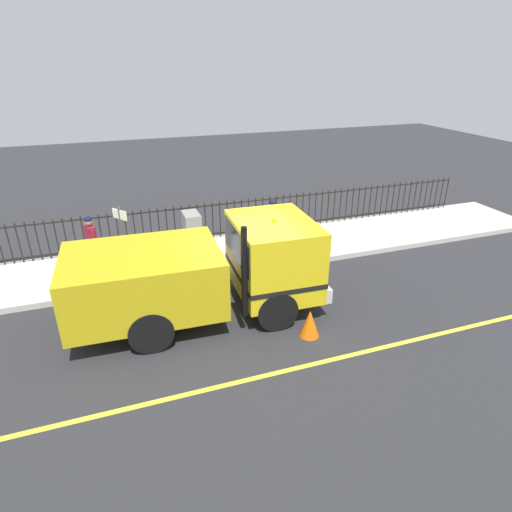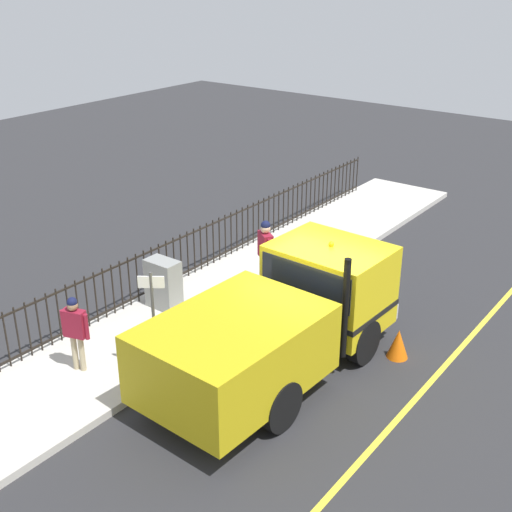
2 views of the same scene
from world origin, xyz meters
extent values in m
plane|color=#2B2B2D|center=(0.00, 0.00, 0.00)|extent=(51.12, 51.12, 0.00)
cube|color=beige|center=(3.16, 0.00, 0.08)|extent=(2.86, 23.24, 0.16)
cube|color=yellow|center=(-2.49, 0.00, 0.00)|extent=(0.12, 20.91, 0.01)
cube|color=yellow|center=(0.02, -0.67, 1.36)|extent=(2.43, 1.92, 1.76)
cube|color=black|center=(0.02, -0.67, 1.74)|extent=(2.24, 1.95, 0.77)
cube|color=gold|center=(0.15, 2.41, 1.16)|extent=(2.49, 3.52, 1.35)
cube|color=silver|center=(-0.02, -1.66, 0.63)|extent=(2.24, 0.29, 0.36)
cube|color=black|center=(0.02, -0.67, 0.97)|extent=(2.45, 1.94, 0.12)
cylinder|color=black|center=(1.09, -0.44, 0.48)|extent=(0.34, 0.97, 0.96)
cylinder|color=black|center=(-1.02, -0.35, 0.48)|extent=(0.34, 0.97, 0.96)
cylinder|color=black|center=(1.20, 2.37, 0.48)|extent=(0.34, 0.97, 0.96)
cylinder|color=black|center=(-0.91, 2.46, 0.48)|extent=(0.34, 0.97, 0.96)
sphere|color=orange|center=(0.02, -0.67, 2.29)|extent=(0.12, 0.12, 0.12)
cylinder|color=black|center=(-0.96, 0.39, 1.53)|extent=(0.14, 0.14, 2.11)
cube|color=maroon|center=(2.36, -1.56, 1.35)|extent=(0.56, 0.48, 0.65)
sphere|color=beige|center=(2.36, -1.56, 1.80)|extent=(0.24, 0.24, 0.24)
sphere|color=#14193F|center=(2.36, -1.56, 1.88)|extent=(0.23, 0.23, 0.23)
cylinder|color=#4C6047|center=(2.44, -1.61, 0.60)|extent=(0.13, 0.13, 0.87)
cylinder|color=#4C6047|center=(2.29, -1.51, 0.60)|extent=(0.13, 0.13, 0.87)
cylinder|color=maroon|center=(2.60, -1.72, 1.32)|extent=(0.09, 0.09, 0.61)
cylinder|color=maroon|center=(2.12, -1.40, 1.32)|extent=(0.09, 0.09, 0.61)
cube|color=maroon|center=(3.23, 3.53, 1.21)|extent=(0.50, 0.34, 0.57)
sphere|color=#997051|center=(3.23, 3.53, 1.60)|extent=(0.21, 0.21, 0.21)
sphere|color=#14193F|center=(3.23, 3.53, 1.67)|extent=(0.20, 0.20, 0.20)
cylinder|color=tan|center=(3.31, 3.56, 0.54)|extent=(0.11, 0.11, 0.76)
cylinder|color=tan|center=(3.15, 3.50, 0.54)|extent=(0.11, 0.11, 0.76)
cylinder|color=maroon|center=(3.47, 3.61, 1.18)|extent=(0.09, 0.09, 0.54)
cylinder|color=maroon|center=(2.98, 3.45, 1.18)|extent=(0.09, 0.09, 0.54)
cylinder|color=black|center=(4.43, -9.87, 0.78)|extent=(0.04, 0.04, 1.24)
cylinder|color=black|center=(4.43, -9.62, 0.78)|extent=(0.04, 0.04, 1.24)
cylinder|color=black|center=(4.43, -9.37, 0.78)|extent=(0.04, 0.04, 1.24)
cylinder|color=black|center=(4.43, -9.12, 0.78)|extent=(0.04, 0.04, 1.24)
cylinder|color=black|center=(4.43, -8.86, 0.78)|extent=(0.04, 0.04, 1.24)
cylinder|color=black|center=(4.43, -8.61, 0.78)|extent=(0.04, 0.04, 1.24)
cylinder|color=black|center=(4.43, -8.36, 0.78)|extent=(0.04, 0.04, 1.24)
cylinder|color=black|center=(4.43, -8.10, 0.78)|extent=(0.04, 0.04, 1.24)
cylinder|color=black|center=(4.43, -7.85, 0.78)|extent=(0.04, 0.04, 1.24)
cylinder|color=black|center=(4.43, -7.60, 0.78)|extent=(0.04, 0.04, 1.24)
cylinder|color=black|center=(4.43, -7.34, 0.78)|extent=(0.04, 0.04, 1.24)
cylinder|color=black|center=(4.43, -7.09, 0.78)|extent=(0.04, 0.04, 1.24)
cylinder|color=black|center=(4.43, -6.84, 0.78)|extent=(0.04, 0.04, 1.24)
cylinder|color=black|center=(4.43, -6.58, 0.78)|extent=(0.04, 0.04, 1.24)
cylinder|color=black|center=(4.43, -6.33, 0.78)|extent=(0.04, 0.04, 1.24)
cylinder|color=black|center=(4.43, -6.08, 0.78)|extent=(0.04, 0.04, 1.24)
cylinder|color=black|center=(4.43, -5.82, 0.78)|extent=(0.04, 0.04, 1.24)
cylinder|color=black|center=(4.43, -5.57, 0.78)|extent=(0.04, 0.04, 1.24)
cylinder|color=black|center=(4.43, -5.32, 0.78)|extent=(0.04, 0.04, 1.24)
cylinder|color=black|center=(4.43, -5.06, 0.78)|extent=(0.04, 0.04, 1.24)
cylinder|color=black|center=(4.43, -4.81, 0.78)|extent=(0.04, 0.04, 1.24)
cylinder|color=black|center=(4.43, -4.56, 0.78)|extent=(0.04, 0.04, 1.24)
cylinder|color=black|center=(4.43, -4.30, 0.78)|extent=(0.04, 0.04, 1.24)
cylinder|color=black|center=(4.43, -4.05, 0.78)|extent=(0.04, 0.04, 1.24)
cylinder|color=black|center=(4.43, -3.80, 0.78)|extent=(0.04, 0.04, 1.24)
cylinder|color=black|center=(4.43, -3.54, 0.78)|extent=(0.04, 0.04, 1.24)
cylinder|color=black|center=(4.43, -3.29, 0.78)|extent=(0.04, 0.04, 1.24)
cylinder|color=black|center=(4.43, -3.04, 0.78)|extent=(0.04, 0.04, 1.24)
cylinder|color=black|center=(4.43, -2.79, 0.78)|extent=(0.04, 0.04, 1.24)
cylinder|color=black|center=(4.43, -2.53, 0.78)|extent=(0.04, 0.04, 1.24)
cylinder|color=black|center=(4.43, -2.28, 0.78)|extent=(0.04, 0.04, 1.24)
cylinder|color=black|center=(4.43, -2.03, 0.78)|extent=(0.04, 0.04, 1.24)
cylinder|color=black|center=(4.43, -1.77, 0.78)|extent=(0.04, 0.04, 1.24)
cylinder|color=black|center=(4.43, -1.52, 0.78)|extent=(0.04, 0.04, 1.24)
cylinder|color=black|center=(4.43, -1.27, 0.78)|extent=(0.04, 0.04, 1.24)
cylinder|color=black|center=(4.43, -1.01, 0.78)|extent=(0.04, 0.04, 1.24)
cylinder|color=black|center=(4.43, -0.76, 0.78)|extent=(0.04, 0.04, 1.24)
cylinder|color=black|center=(4.43, -0.51, 0.78)|extent=(0.04, 0.04, 1.24)
cylinder|color=black|center=(4.43, -0.25, 0.78)|extent=(0.04, 0.04, 1.24)
cylinder|color=black|center=(4.43, 0.00, 0.78)|extent=(0.04, 0.04, 1.24)
cylinder|color=black|center=(4.43, 0.25, 0.78)|extent=(0.04, 0.04, 1.24)
cylinder|color=black|center=(4.43, 0.51, 0.78)|extent=(0.04, 0.04, 1.24)
cylinder|color=black|center=(4.43, 0.76, 0.78)|extent=(0.04, 0.04, 1.24)
cylinder|color=black|center=(4.43, 1.01, 0.78)|extent=(0.04, 0.04, 1.24)
cylinder|color=black|center=(4.43, 1.27, 0.78)|extent=(0.04, 0.04, 1.24)
cylinder|color=black|center=(4.43, 1.52, 0.78)|extent=(0.04, 0.04, 1.24)
cylinder|color=black|center=(4.43, 1.77, 0.78)|extent=(0.04, 0.04, 1.24)
cylinder|color=black|center=(4.43, 2.03, 0.78)|extent=(0.04, 0.04, 1.24)
cylinder|color=black|center=(4.43, 2.28, 0.78)|extent=(0.04, 0.04, 1.24)
cylinder|color=black|center=(4.43, 2.53, 0.78)|extent=(0.04, 0.04, 1.24)
cylinder|color=black|center=(4.43, 2.79, 0.78)|extent=(0.04, 0.04, 1.24)
cylinder|color=black|center=(4.43, 3.04, 0.78)|extent=(0.04, 0.04, 1.24)
cylinder|color=black|center=(4.43, 3.29, 0.78)|extent=(0.04, 0.04, 1.24)
cylinder|color=black|center=(4.43, 3.54, 0.78)|extent=(0.04, 0.04, 1.24)
cylinder|color=black|center=(4.43, 3.80, 0.78)|extent=(0.04, 0.04, 1.24)
cylinder|color=black|center=(4.43, 4.05, 0.78)|extent=(0.04, 0.04, 1.24)
cylinder|color=black|center=(4.43, 4.30, 0.78)|extent=(0.04, 0.04, 1.24)
cylinder|color=black|center=(4.43, 4.56, 0.78)|extent=(0.04, 0.04, 1.24)
cylinder|color=black|center=(4.43, 4.81, 0.78)|extent=(0.04, 0.04, 1.24)
cylinder|color=black|center=(4.43, 5.06, 0.78)|extent=(0.04, 0.04, 1.24)
cylinder|color=black|center=(4.43, 5.32, 0.78)|extent=(0.04, 0.04, 1.24)
cylinder|color=black|center=(4.43, 5.57, 0.78)|extent=(0.04, 0.04, 1.24)
cylinder|color=black|center=(4.43, 5.82, 0.78)|extent=(0.04, 0.04, 1.24)
cylinder|color=black|center=(4.43, 6.08, 0.78)|extent=(0.04, 0.04, 1.24)
cube|color=black|center=(4.43, 0.00, 1.30)|extent=(0.04, 19.75, 0.04)
cube|color=black|center=(4.43, 0.00, 0.31)|extent=(0.04, 19.75, 0.04)
cube|color=gray|center=(3.74, 0.59, 0.76)|extent=(0.80, 0.48, 1.19)
cone|color=orange|center=(-1.54, -0.95, 0.32)|extent=(0.45, 0.45, 0.65)
cylinder|color=#4C4C4C|center=(1.88, 2.71, 1.27)|extent=(0.06, 0.06, 2.22)
cube|color=white|center=(1.88, 2.71, 2.18)|extent=(0.42, 0.32, 0.24)
camera|label=1|loc=(-8.77, 2.88, 5.75)|focal=30.22mm
camera|label=2|loc=(-6.40, 10.44, 7.64)|focal=46.78mm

